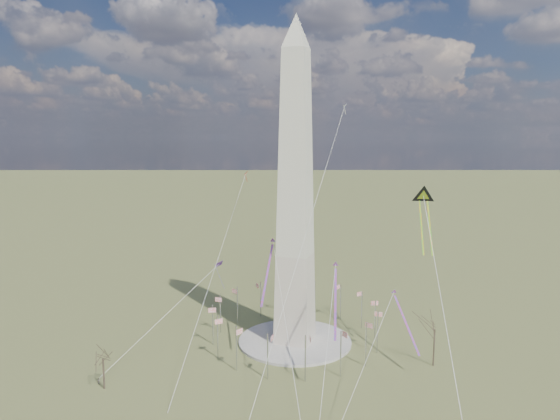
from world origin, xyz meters
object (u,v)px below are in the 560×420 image
(tree_near, at_px, (435,327))
(kite_delta_black, at_px, (424,199))
(washington_monument, at_px, (296,193))
(person_west, at_px, (99,381))

(tree_near, bearing_deg, kite_delta_black, 107.89)
(tree_near, xyz_separation_m, kite_delta_black, (-5.06, 15.67, 34.44))
(washington_monument, distance_m, tree_near, 55.97)
(washington_monument, height_order, person_west, washington_monument)
(kite_delta_black, bearing_deg, tree_near, 100.32)
(person_west, bearing_deg, kite_delta_black, -129.04)
(tree_near, xyz_separation_m, person_west, (-84.18, -39.00, -10.83))
(person_west, bearing_deg, tree_near, -138.83)
(washington_monument, xyz_separation_m, person_west, (-41.72, -42.55, -47.13))
(washington_monument, bearing_deg, tree_near, -4.78)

